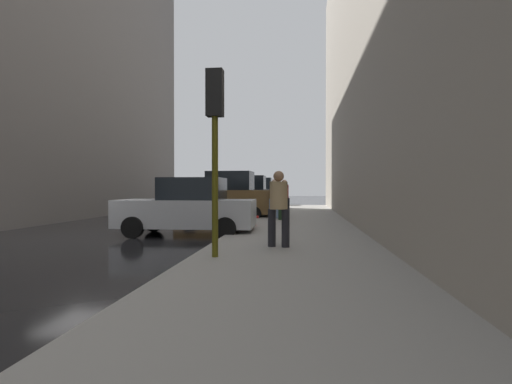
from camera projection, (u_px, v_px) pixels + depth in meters
The scene contains 13 objects.
ground_plane at pixel (90, 238), 11.67m from camera, with size 120.00×120.00×0.00m, color black.
sidewalk at pixel (296, 239), 10.99m from camera, with size 4.00×40.00×0.15m, color gray.
parked_silver_sedan at pixel (188, 208), 12.41m from camera, with size 4.25×2.14×1.79m.
parked_bronze_suv at pixel (227, 197), 18.91m from camera, with size 4.66×2.18×2.25m.
parked_black_suv at pixel (246, 195), 25.41m from camera, with size 4.62×2.10×2.25m.
parked_white_van at pixel (256, 193), 31.15m from camera, with size 4.61×2.07×2.25m.
parked_dark_green_sedan at pixel (264, 194), 36.96m from camera, with size 4.23×2.11×1.79m.
fire_hydrant at pixel (253, 216), 14.03m from camera, with size 0.42×0.22×0.70m.
traffic_light at pixel (215, 121), 7.66m from camera, with size 0.32×0.32×3.60m.
pedestrian_in_jeans at pixel (275, 196), 17.48m from camera, with size 0.53×0.48×1.71m.
pedestrian_in_tan_coat at pixel (279, 204), 8.96m from camera, with size 0.53×0.47×1.71m.
pedestrian_in_red_jacket at pixel (284, 196), 18.76m from camera, with size 0.52×0.45×1.71m.
rolling_suitcase at pixel (283, 211), 16.70m from camera, with size 0.36×0.56×1.04m.
Camera 1 is at (6.16, -11.03, 1.48)m, focal length 28.00 mm.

